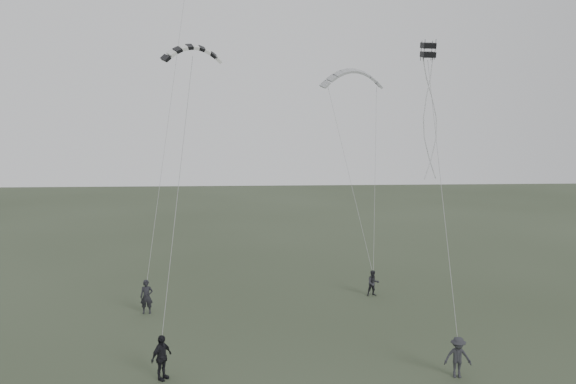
{
  "coord_description": "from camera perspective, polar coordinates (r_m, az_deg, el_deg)",
  "views": [
    {
      "loc": [
        -0.56,
        -24.82,
        10.64
      ],
      "look_at": [
        1.25,
        5.22,
        6.91
      ],
      "focal_mm": 35.0,
      "sensor_mm": 36.0,
      "label": 1
    }
  ],
  "objects": [
    {
      "name": "kite_striped",
      "position": [
        27.23,
        -9.67,
        14.34
      ],
      "size": [
        2.94,
        1.75,
        1.28
      ],
      "primitive_type": null,
      "rotation": [
        0.34,
        0.0,
        0.28
      ],
      "color": "black",
      "rests_on": "flyer_center"
    },
    {
      "name": "ground",
      "position": [
        27.01,
        -2.07,
        -16.14
      ],
      "size": [
        140.0,
        140.0,
        0.0
      ],
      "primitive_type": "plane",
      "color": "#2F3925",
      "rests_on": "ground"
    },
    {
      "name": "kite_box",
      "position": [
        29.59,
        14.04,
        13.81
      ],
      "size": [
        0.66,
        0.78,
        0.82
      ],
      "primitive_type": null,
      "rotation": [
        0.19,
        0.0,
        0.04
      ],
      "color": "black",
      "rests_on": "flyer_far"
    },
    {
      "name": "flyer_right",
      "position": [
        35.46,
        8.65,
        -9.14
      ],
      "size": [
        0.84,
        0.69,
        1.59
      ],
      "primitive_type": "imported",
      "rotation": [
        0.0,
        0.0,
        0.12
      ],
      "color": "#232428",
      "rests_on": "ground"
    },
    {
      "name": "flyer_left",
      "position": [
        32.88,
        -14.17,
        -10.28
      ],
      "size": [
        0.72,
        0.49,
        1.92
      ],
      "primitive_type": "imported",
      "rotation": [
        0.0,
        0.0,
        0.04
      ],
      "color": "black",
      "rests_on": "ground"
    },
    {
      "name": "kite_pale_large",
      "position": [
        41.4,
        6.57,
        12.13
      ],
      "size": [
        4.61,
        1.83,
        2.02
      ],
      "primitive_type": null,
      "rotation": [
        0.29,
        0.0,
        0.08
      ],
      "color": "#9C9EA1",
      "rests_on": "flyer_right"
    },
    {
      "name": "flyer_center",
      "position": [
        24.84,
        -12.73,
        -16.08
      ],
      "size": [
        1.02,
        1.18,
        1.91
      ],
      "primitive_type": "imported",
      "rotation": [
        0.0,
        0.0,
        0.97
      ],
      "color": "black",
      "rests_on": "ground"
    },
    {
      "name": "flyer_far",
      "position": [
        25.51,
        16.87,
        -15.76
      ],
      "size": [
        1.2,
        0.77,
        1.75
      ],
      "primitive_type": "imported",
      "rotation": [
        0.0,
        0.0,
        -0.11
      ],
      "color": "#25262A",
      "rests_on": "ground"
    }
  ]
}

